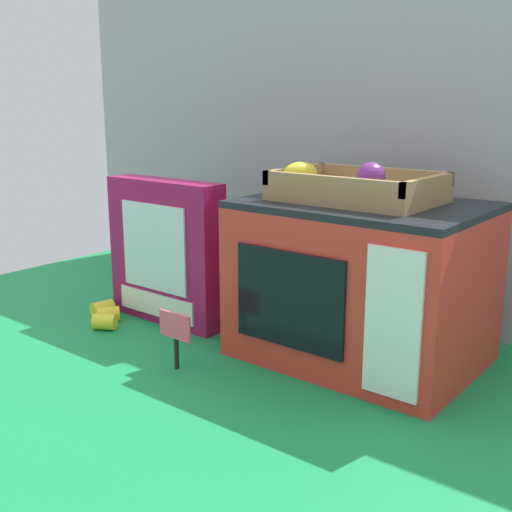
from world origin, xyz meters
TOP-DOWN VIEW (x-y plane):
  - ground_plane at (0.00, 0.00)m, footprint 1.70×1.70m
  - display_back_panel at (0.00, 0.29)m, footprint 1.61×0.03m
  - toy_microwave at (0.16, 0.05)m, footprint 0.40×0.30m
  - food_groups_crate at (0.14, 0.04)m, footprint 0.26×0.18m
  - cookie_set_box at (-0.25, -0.03)m, footprint 0.27×0.07m
  - price_sign at (-0.06, -0.19)m, footprint 0.07×0.01m
  - loose_toy_banana at (-0.34, -0.12)m, footprint 0.12×0.10m

SIDE VIEW (x-z plane):
  - ground_plane at x=0.00m, z-range 0.00..0.00m
  - loose_toy_banana at x=-0.34m, z-range 0.00..0.03m
  - price_sign at x=-0.06m, z-range 0.02..0.12m
  - toy_microwave at x=0.16m, z-range 0.00..0.28m
  - cookie_set_box at x=-0.25m, z-range 0.00..0.29m
  - food_groups_crate at x=0.14m, z-range 0.26..0.33m
  - display_back_panel at x=0.00m, z-range 0.00..0.72m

